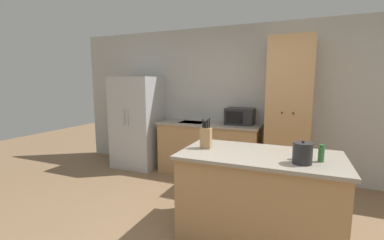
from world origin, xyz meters
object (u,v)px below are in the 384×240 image
(spice_bottle_short_red, at_px, (298,154))
(kettle, at_px, (302,153))
(spice_bottle_tall_dark, at_px, (321,154))
(microwave, at_px, (240,116))
(spice_bottle_amber_oil, at_px, (304,152))
(knife_block, at_px, (206,137))
(pantry_cabinet, at_px, (288,114))
(refrigerator, at_px, (138,122))

(spice_bottle_short_red, height_order, kettle, kettle)
(spice_bottle_tall_dark, relative_size, spice_bottle_short_red, 1.37)
(microwave, relative_size, spice_bottle_tall_dark, 2.95)
(spice_bottle_amber_oil, bearing_deg, spice_bottle_short_red, -118.44)
(spice_bottle_tall_dark, xyz_separation_m, kettle, (-0.16, -0.12, 0.02))
(microwave, bearing_deg, spice_bottle_amber_oil, -59.24)
(spice_bottle_tall_dark, height_order, spice_bottle_short_red, spice_bottle_tall_dark)
(spice_bottle_tall_dark, bearing_deg, knife_block, 177.01)
(pantry_cabinet, relative_size, kettle, 10.75)
(spice_bottle_short_red, bearing_deg, pantry_cabinet, 95.32)
(refrigerator, height_order, spice_bottle_short_red, refrigerator)
(spice_bottle_amber_oil, bearing_deg, kettle, -94.80)
(spice_bottle_short_red, bearing_deg, knife_block, 176.44)
(refrigerator, height_order, spice_bottle_amber_oil, refrigerator)
(spice_bottle_amber_oil, bearing_deg, spice_bottle_tall_dark, -37.95)
(knife_block, bearing_deg, spice_bottle_short_red, -3.56)
(refrigerator, distance_m, microwave, 1.97)
(knife_block, distance_m, spice_bottle_tall_dark, 1.13)
(spice_bottle_tall_dark, bearing_deg, microwave, 122.52)
(knife_block, relative_size, spice_bottle_amber_oil, 3.46)
(knife_block, height_order, spice_bottle_short_red, knife_block)
(refrigerator, xyz_separation_m, spice_bottle_tall_dark, (3.08, -1.60, 0.11))
(pantry_cabinet, relative_size, spice_bottle_short_red, 19.84)
(pantry_cabinet, height_order, kettle, pantry_cabinet)
(spice_bottle_tall_dark, distance_m, kettle, 0.20)
(microwave, relative_size, knife_block, 1.40)
(microwave, distance_m, spice_bottle_short_red, 1.99)
(refrigerator, relative_size, knife_block, 5.17)
(pantry_cabinet, relative_size, knife_block, 6.86)
(microwave, distance_m, kettle, 2.12)
(spice_bottle_tall_dark, distance_m, spice_bottle_short_red, 0.20)
(refrigerator, bearing_deg, spice_bottle_short_red, -29.07)
(knife_block, height_order, spice_bottle_tall_dark, knife_block)
(refrigerator, distance_m, spice_bottle_amber_oil, 3.30)
(microwave, xyz_separation_m, kettle, (0.96, -1.89, -0.06))
(refrigerator, relative_size, pantry_cabinet, 0.75)
(microwave, xyz_separation_m, knife_block, (-0.01, -1.70, -0.03))
(pantry_cabinet, bearing_deg, spice_bottle_amber_oil, -82.18)
(knife_block, distance_m, spice_bottle_amber_oil, 1.00)
(refrigerator, xyz_separation_m, pantry_cabinet, (2.72, 0.05, 0.28))
(pantry_cabinet, bearing_deg, microwave, 172.00)
(knife_block, xyz_separation_m, spice_bottle_amber_oil, (0.99, 0.05, -0.08))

